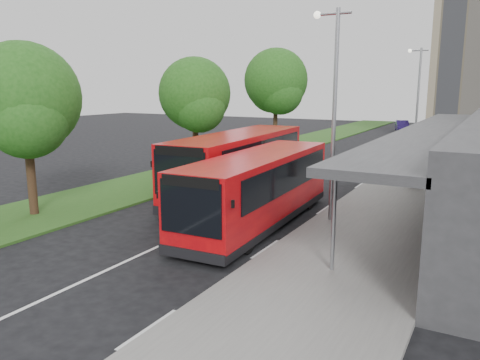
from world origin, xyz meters
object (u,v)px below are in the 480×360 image
object	(u,v)px
litter_bin	(411,178)
tree_near	(26,105)
tree_mid	(195,98)
car_near	(413,133)
tree_far	(276,85)
bus_main	(259,189)
lamp_post_near	(332,103)
lamp_post_far	(417,95)
car_far	(402,126)
bus_second	(239,164)
bollard	(410,156)

from	to	relation	value
litter_bin	tree_near	bearing A→B (deg)	-134.58
tree_mid	car_near	distance (m)	29.29
tree_far	car_near	distance (m)	18.62
tree_far	bus_main	size ratio (longest dim) A/B	0.86
tree_mid	bus_main	xyz separation A→B (m)	(8.82, -8.64, -3.20)
tree_near	lamp_post_near	size ratio (longest dim) A/B	0.89
lamp_post_far	lamp_post_near	bearing A→B (deg)	-90.00
tree_far	car_far	xyz separation A→B (m)	(6.30, 23.37, -4.85)
lamp_post_near	litter_bin	xyz separation A→B (m)	(1.79, 8.16, -4.11)
tree_near	bus_second	bearing A→B (deg)	52.34
bus_main	bollard	xyz separation A→B (m)	(2.74, 17.53, -0.72)
lamp_post_near	bus_main	xyz separation A→B (m)	(-2.31, -1.58, -3.29)
tree_far	bollard	xyz separation A→B (m)	(11.56, -3.11, -4.80)
litter_bin	bollard	xyz separation A→B (m)	(-1.35, 7.79, 0.11)
lamp_post_near	lamp_post_far	bearing A→B (deg)	90.00
car_far	tree_mid	bearing A→B (deg)	-115.91
tree_mid	litter_bin	distance (m)	13.57
lamp_post_near	bus_main	bearing A→B (deg)	-145.57
lamp_post_near	bus_second	bearing A→B (deg)	155.64
tree_far	bus_main	bearing A→B (deg)	-66.86
bollard	car_far	bearing A→B (deg)	101.23
litter_bin	car_near	world-z (taller)	car_near
tree_far	bus_main	world-z (taller)	tree_far
tree_near	car_near	size ratio (longest dim) A/B	2.13
lamp_post_far	tree_far	bearing A→B (deg)	-175.13
tree_far	bus_main	distance (m)	22.81
bus_second	bollard	bearing A→B (deg)	62.80
litter_bin	car_near	bearing A→B (deg)	98.75
car_far	bollard	bearing A→B (deg)	-94.57
lamp_post_near	litter_bin	size ratio (longest dim) A/B	8.81
tree_mid	lamp_post_near	bearing A→B (deg)	-32.36
tree_mid	bus_main	world-z (taller)	tree_mid
bus_second	litter_bin	size ratio (longest dim) A/B	12.20
lamp_post_near	bus_second	size ratio (longest dim) A/B	0.72
tree_mid	litter_bin	xyz separation A→B (m)	(12.91, 1.11, -4.02)
lamp_post_far	bus_second	world-z (taller)	lamp_post_far
litter_bin	car_far	distance (m)	34.90
tree_far	lamp_post_far	xyz separation A→B (m)	(11.13, 0.95, -0.79)
lamp_post_near	litter_bin	world-z (taller)	lamp_post_near
lamp_post_near	lamp_post_far	xyz separation A→B (m)	(0.00, 20.00, 0.00)
lamp_post_near	tree_far	bearing A→B (deg)	120.29
tree_near	litter_bin	distance (m)	18.83
litter_bin	tree_far	bearing A→B (deg)	139.85
bus_second	litter_bin	distance (m)	9.24
litter_bin	bollard	bearing A→B (deg)	99.86
bus_main	car_far	bearing A→B (deg)	90.71
lamp_post_far	car_far	bearing A→B (deg)	102.15
lamp_post_near	bollard	size ratio (longest dim) A/B	7.11
tree_mid	lamp_post_far	bearing A→B (deg)	49.32
tree_near	lamp_post_far	distance (m)	27.32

